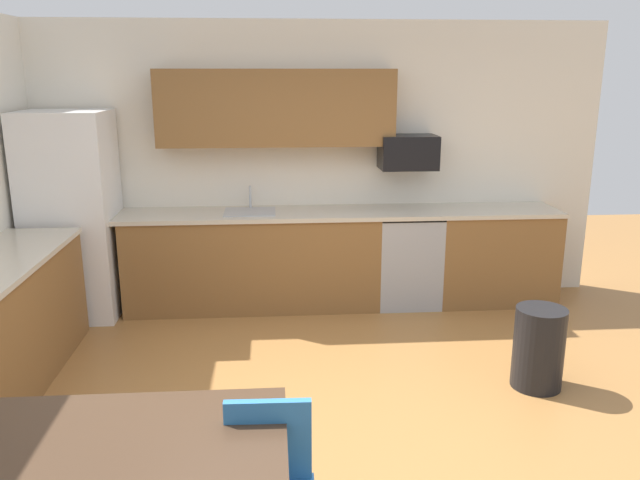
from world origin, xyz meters
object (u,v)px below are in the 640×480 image
at_px(refrigerator, 72,216).
at_px(oven_range, 406,258).
at_px(dining_table, 116,460).
at_px(microwave, 408,152).
at_px(trash_bin, 539,348).

xyz_separation_m(refrigerator, oven_range, (3.13, 0.08, -0.49)).
height_order(refrigerator, oven_range, refrigerator).
bearing_deg(dining_table, microwave, 61.91).
bearing_deg(microwave, trash_bin, -72.78).
distance_m(dining_table, trash_bin, 3.12).
relative_size(dining_table, trash_bin, 2.33).
relative_size(oven_range, trash_bin, 1.52).
distance_m(refrigerator, trash_bin, 4.15).
bearing_deg(dining_table, trash_bin, 34.57).
bearing_deg(trash_bin, microwave, 107.22).
distance_m(oven_range, microwave, 1.03).
xyz_separation_m(dining_table, trash_bin, (2.55, 1.75, -0.39)).
relative_size(refrigerator, microwave, 3.51).
relative_size(oven_range, dining_table, 0.65).
height_order(oven_range, microwave, microwave).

